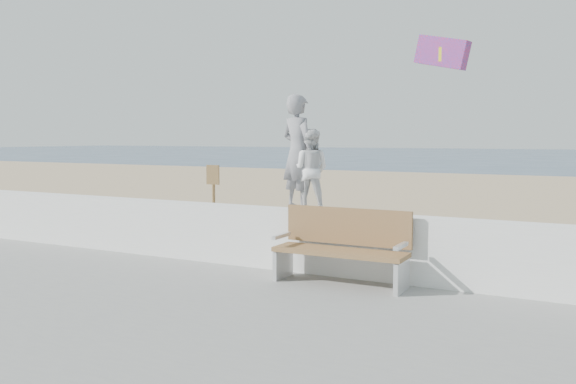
# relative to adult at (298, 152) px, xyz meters

# --- Properties ---
(ground) EXTENTS (220.00, 220.00, 0.00)m
(ground) POSITION_rel_adult_xyz_m (-0.26, -2.00, -1.92)
(ground) COLOR #2E435C
(ground) RESTS_ON ground
(sand) EXTENTS (90.00, 40.00, 0.08)m
(sand) POSITION_rel_adult_xyz_m (-0.26, 7.00, -1.88)
(sand) COLOR tan
(sand) RESTS_ON ground
(seawall) EXTENTS (30.00, 0.35, 0.90)m
(seawall) POSITION_rel_adult_xyz_m (-0.26, 0.00, -1.29)
(seawall) COLOR white
(seawall) RESTS_ON boardwalk
(adult) EXTENTS (0.72, 0.61, 1.67)m
(adult) POSITION_rel_adult_xyz_m (0.00, 0.00, 0.00)
(adult) COLOR gray
(adult) RESTS_ON seawall
(child) EXTENTS (0.65, 0.56, 1.17)m
(child) POSITION_rel_adult_xyz_m (0.19, 0.00, -0.25)
(child) COLOR white
(child) RESTS_ON seawall
(bench) EXTENTS (1.80, 0.57, 1.00)m
(bench) POSITION_rel_adult_xyz_m (0.90, -0.45, -1.23)
(bench) COLOR olive
(bench) RESTS_ON boardwalk
(parafoil_kite) EXTENTS (1.07, 0.44, 0.71)m
(parafoil_kite) POSITION_rel_adult_xyz_m (1.20, 3.64, 1.79)
(parafoil_kite) COLOR red
(parafoil_kite) RESTS_ON ground
(sign) EXTENTS (0.32, 0.07, 1.46)m
(sign) POSITION_rel_adult_xyz_m (-3.51, 2.90, -0.97)
(sign) COLOR olive
(sign) RESTS_ON sand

